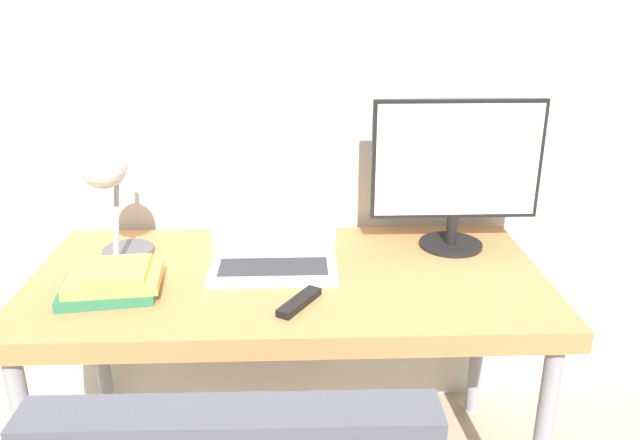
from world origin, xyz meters
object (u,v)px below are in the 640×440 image
at_px(monitor, 456,168).
at_px(desk_lamp, 107,180).
at_px(laptop, 273,256).
at_px(book_stack, 113,282).

relative_size(monitor, desk_lamp, 1.34).
bearing_deg(laptop, book_stack, -162.02).
xyz_separation_m(laptop, desk_lamp, (-0.46, 0.02, 0.23)).
distance_m(laptop, monitor, 0.63).
height_order(laptop, book_stack, laptop).
bearing_deg(laptop, desk_lamp, 177.69).
xyz_separation_m(laptop, monitor, (0.57, 0.16, 0.22)).
distance_m(laptop, desk_lamp, 0.52).
height_order(laptop, monitor, monitor).
height_order(laptop, desk_lamp, desk_lamp).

